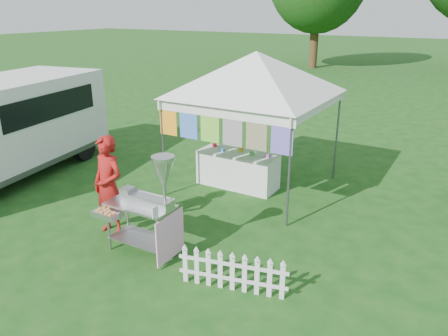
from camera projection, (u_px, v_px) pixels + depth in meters
The scene contains 7 objects.
ground at pixel (156, 256), 7.16m from camera, with size 120.00×120.00×0.00m, color #154513.
canopy_main at pixel (256, 52), 8.95m from camera, with size 4.24×4.24×3.45m.
donut_cart at pixel (148, 197), 6.88m from camera, with size 1.25×0.87×1.75m.
vendor at pixel (109, 186), 7.63m from camera, with size 0.66×0.43×1.81m, color #A31514.
cargo_van at pixel (2, 126), 10.21m from camera, with size 3.10×5.77×2.28m.
picket_fence at pixel (232, 273), 6.22m from camera, with size 1.58×0.41×0.56m.
display_table at pixel (238, 170), 9.86m from camera, with size 1.80×0.70×0.79m, color white.
Camera 1 is at (4.12, -4.78, 3.85)m, focal length 35.00 mm.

